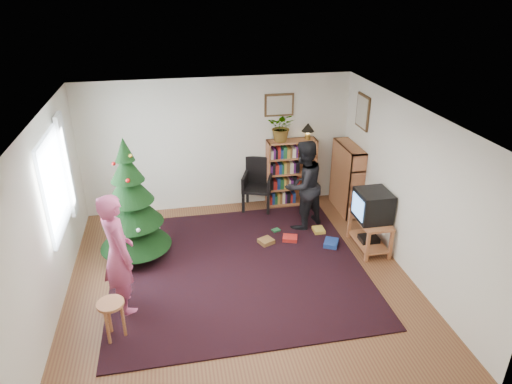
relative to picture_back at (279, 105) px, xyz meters
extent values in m
plane|color=brown|center=(-1.15, -2.48, -1.95)|extent=(5.00, 5.00, 0.00)
plane|color=white|center=(-1.15, -2.48, 0.55)|extent=(5.00, 5.00, 0.00)
cube|color=silver|center=(-1.15, 0.02, -0.70)|extent=(5.00, 0.02, 2.50)
cube|color=silver|center=(-1.15, -4.97, -0.70)|extent=(5.00, 0.02, 2.50)
cube|color=silver|center=(-3.65, -2.48, -0.70)|extent=(0.02, 5.00, 2.50)
cube|color=silver|center=(1.35, -2.48, -0.70)|extent=(0.02, 5.00, 2.50)
cube|color=black|center=(-1.15, -2.17, -1.94)|extent=(3.80, 3.60, 0.02)
cube|color=silver|center=(-3.62, -1.88, -0.45)|extent=(0.04, 1.20, 1.40)
cube|color=silver|center=(-3.58, -1.18, -0.45)|extent=(0.06, 0.35, 1.60)
cube|color=#4C3319|center=(0.00, 0.00, 0.00)|extent=(0.55, 0.03, 0.42)
cube|color=beige|center=(0.00, 0.00, 0.00)|extent=(0.47, 0.01, 0.34)
cube|color=#4C3319|center=(1.33, -0.73, 0.00)|extent=(0.03, 0.50, 0.60)
cube|color=beige|center=(1.33, -0.73, 0.00)|extent=(0.01, 0.42, 0.52)
cylinder|color=#3F2816|center=(-2.68, -1.55, -1.84)|extent=(0.11, 0.11, 0.21)
cone|color=black|center=(-2.68, -1.55, -1.42)|extent=(1.11, 1.11, 0.63)
cone|color=black|center=(-2.68, -1.55, -1.05)|extent=(0.93, 0.93, 0.55)
cone|color=black|center=(-2.68, -1.55, -0.70)|extent=(0.72, 0.72, 0.49)
cone|color=black|center=(-2.68, -1.55, -0.39)|extent=(0.50, 0.50, 0.43)
cone|color=black|center=(-2.68, -1.55, -0.12)|extent=(0.29, 0.29, 0.36)
cube|color=#A25D3A|center=(0.23, -0.14, -1.30)|extent=(0.95, 0.30, 1.30)
cube|color=#A25D3A|center=(0.23, -0.14, -0.66)|extent=(0.95, 0.30, 0.03)
cube|color=#A25D3A|center=(1.19, -0.61, -1.30)|extent=(0.30, 0.95, 1.30)
cube|color=#A25D3A|center=(1.19, -0.61, -0.66)|extent=(0.30, 0.95, 0.03)
cube|color=#A25D3A|center=(1.07, -2.02, -1.42)|extent=(0.45, 0.81, 0.04)
cube|color=#A25D3A|center=(0.87, -2.39, -1.69)|extent=(0.05, 0.05, 0.51)
cube|color=#A25D3A|center=(1.27, -2.39, -1.69)|extent=(0.05, 0.05, 0.51)
cube|color=#A25D3A|center=(0.87, -1.64, -1.69)|extent=(0.05, 0.05, 0.51)
cube|color=#A25D3A|center=(1.27, -1.64, -1.69)|extent=(0.05, 0.05, 0.51)
cube|color=#A25D3A|center=(1.07, -2.02, -1.83)|extent=(0.41, 0.77, 0.03)
cube|color=black|center=(1.07, -2.02, -1.77)|extent=(0.30, 0.25, 0.08)
cube|color=black|center=(1.07, -2.02, -1.16)|extent=(0.50, 0.55, 0.48)
cube|color=#5089DA|center=(0.81, -2.02, -1.16)|extent=(0.01, 0.43, 0.35)
cube|color=black|center=(-0.46, -0.27, -1.51)|extent=(0.68, 0.68, 0.05)
cube|color=black|center=(-0.46, -0.03, -1.24)|extent=(0.52, 0.23, 0.53)
cube|color=black|center=(-0.69, -0.51, -1.73)|extent=(0.06, 0.06, 0.44)
cube|color=black|center=(-0.22, -0.51, -1.73)|extent=(0.06, 0.06, 0.44)
cube|color=black|center=(-0.69, -0.04, -1.73)|extent=(0.06, 0.06, 0.44)
cube|color=black|center=(-0.22, -0.04, -1.73)|extent=(0.06, 0.06, 0.44)
cylinder|color=#A25D3A|center=(-2.88, -3.38, -1.42)|extent=(0.33, 0.33, 0.04)
cylinder|color=#A25D3A|center=(-2.76, -3.38, -1.69)|extent=(0.04, 0.04, 0.51)
cylinder|color=#A25D3A|center=(-2.94, -3.27, -1.69)|extent=(0.04, 0.04, 0.51)
cylinder|color=#A25D3A|center=(-2.94, -3.48, -1.69)|extent=(0.04, 0.04, 0.51)
imported|color=#B44874|center=(-2.79, -2.79, -1.10)|extent=(0.63, 0.74, 1.71)
imported|color=black|center=(0.19, -1.10, -1.14)|extent=(0.98, 0.91, 1.61)
imported|color=gray|center=(0.03, -0.14, -0.38)|extent=(0.62, 0.59, 0.55)
cylinder|color=#A57F33|center=(0.53, -0.14, -0.60)|extent=(0.10, 0.10, 0.10)
sphere|color=#FFD88C|center=(0.53, -0.14, -0.49)|extent=(0.10, 0.10, 0.10)
cone|color=black|center=(0.53, -0.14, -0.41)|extent=(0.24, 0.24, 0.16)
cube|color=#A51E19|center=(-0.15, -1.56, -1.91)|extent=(0.20, 0.20, 0.08)
cube|color=navy|center=(0.48, -1.85, -1.91)|extent=(0.20, 0.20, 0.08)
cube|color=#1E592D|center=(-0.31, -1.22, -1.91)|extent=(0.20, 0.20, 0.08)
cube|color=gold|center=(0.42, -1.38, -1.91)|extent=(0.20, 0.20, 0.08)
cube|color=brown|center=(-0.57, -1.58, -1.91)|extent=(0.20, 0.20, 0.08)
camera|label=1|loc=(-1.99, -8.00, 2.15)|focal=32.00mm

